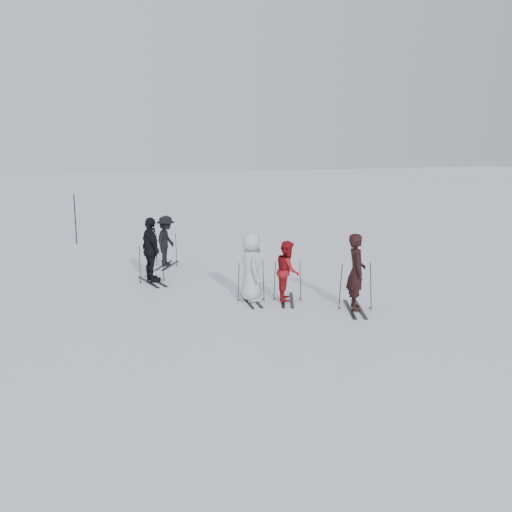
{
  "coord_description": "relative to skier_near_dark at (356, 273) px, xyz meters",
  "views": [
    {
      "loc": [
        -5.3,
        -14.37,
        4.37
      ],
      "look_at": [
        0.0,
        1.0,
        1.0
      ],
      "focal_mm": 40.0,
      "sensor_mm": 36.0,
      "label": 1
    }
  ],
  "objects": [
    {
      "name": "ground",
      "position": [
        -1.76,
        1.77,
        -0.99
      ],
      "size": [
        120.0,
        120.0,
        0.0
      ],
      "primitive_type": "plane",
      "color": "silver",
      "rests_on": "ground"
    },
    {
      "name": "skier_near_dark",
      "position": [
        0.0,
        0.0,
        0.0
      ],
      "size": [
        0.68,
        0.83,
        1.97
      ],
      "primitive_type": "imported",
      "rotation": [
        0.0,
        0.0,
        1.24
      ],
      "color": "black",
      "rests_on": "ground"
    },
    {
      "name": "skier_red",
      "position": [
        -1.34,
        1.37,
        -0.17
      ],
      "size": [
        0.86,
        0.96,
        1.63
      ],
      "primitive_type": "imported",
      "rotation": [
        0.0,
        0.0,
        1.21
      ],
      "color": "maroon",
      "rests_on": "ground"
    },
    {
      "name": "skier_grey",
      "position": [
        -2.3,
        1.64,
        -0.05
      ],
      "size": [
        0.68,
        0.97,
        1.88
      ],
      "primitive_type": "imported",
      "rotation": [
        0.0,
        0.0,
        1.47
      ],
      "color": "silver",
      "rests_on": "ground"
    },
    {
      "name": "skier_uphill_left",
      "position": [
        -4.52,
        4.62,
        0.01
      ],
      "size": [
        0.73,
        1.24,
        1.99
      ],
      "primitive_type": "imported",
      "rotation": [
        0.0,
        0.0,
        1.79
      ],
      "color": "black",
      "rests_on": "ground"
    },
    {
      "name": "skier_uphill_far",
      "position": [
        -3.68,
        6.75,
        -0.12
      ],
      "size": [
        1.12,
        1.29,
        1.73
      ],
      "primitive_type": "imported",
      "rotation": [
        0.0,
        0.0,
        1.04
      ],
      "color": "black",
      "rests_on": "ground"
    },
    {
      "name": "skis_near_dark",
      "position": [
        -0.0,
        0.0,
        -0.35
      ],
      "size": [
        1.96,
        1.45,
        1.28
      ],
      "primitive_type": null,
      "rotation": [
        0.0,
        0.0,
        1.24
      ],
      "color": "black",
      "rests_on": "ground"
    },
    {
      "name": "skis_red",
      "position": [
        -1.34,
        1.37,
        -0.41
      ],
      "size": [
        1.76,
        1.33,
        1.14
      ],
      "primitive_type": null,
      "rotation": [
        0.0,
        0.0,
        1.21
      ],
      "color": "black",
      "rests_on": "ground"
    },
    {
      "name": "skis_grey",
      "position": [
        -2.3,
        1.64,
        -0.42
      ],
      "size": [
        1.63,
        0.97,
        1.14
      ],
      "primitive_type": null,
      "rotation": [
        0.0,
        0.0,
        1.47
      ],
      "color": "black",
      "rests_on": "ground"
    },
    {
      "name": "skis_uphill_left",
      "position": [
        -4.52,
        4.62,
        -0.37
      ],
      "size": [
        1.84,
        1.24,
        1.23
      ],
      "primitive_type": null,
      "rotation": [
        0.0,
        0.0,
        1.79
      ],
      "color": "black",
      "rests_on": "ground"
    },
    {
      "name": "skis_uphill_far",
      "position": [
        -3.68,
        6.75,
        -0.4
      ],
      "size": [
        1.82,
        1.56,
        1.18
      ],
      "primitive_type": null,
      "rotation": [
        0.0,
        0.0,
        1.04
      ],
      "color": "black",
      "rests_on": "ground"
    },
    {
      "name": "piste_marker",
      "position": [
        -6.51,
        12.25,
        0.06
      ],
      "size": [
        0.06,
        0.06,
        2.09
      ],
      "primitive_type": "cylinder",
      "rotation": [
        0.0,
        0.0,
        0.28
      ],
      "color": "black",
      "rests_on": "ground"
    }
  ]
}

